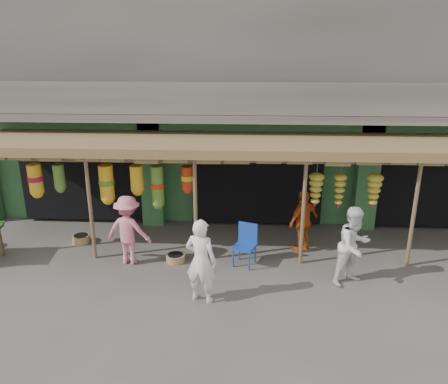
# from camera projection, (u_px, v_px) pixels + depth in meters

# --- Properties ---
(ground) EXTENTS (80.00, 80.00, 0.00)m
(ground) POSITION_uv_depth(u_px,v_px,m) (258.00, 258.00, 10.71)
(ground) COLOR #514C47
(ground) RESTS_ON ground
(building) EXTENTS (16.40, 6.80, 7.00)m
(building) POSITION_uv_depth(u_px,v_px,m) (258.00, 97.00, 14.25)
(building) COLOR gray
(building) RESTS_ON ground
(awning) EXTENTS (14.00, 2.70, 2.79)m
(awning) POSITION_uv_depth(u_px,v_px,m) (254.00, 148.00, 10.66)
(awning) COLOR brown
(awning) RESTS_ON ground
(blue_chair) EXTENTS (0.61, 0.62, 1.00)m
(blue_chair) POSITION_uv_depth(u_px,v_px,m) (246.00, 242.00, 10.28)
(blue_chair) COLOR #1942A7
(blue_chair) RESTS_ON ground
(basket_mid) EXTENTS (0.51, 0.51, 0.18)m
(basket_mid) POSITION_uv_depth(u_px,v_px,m) (176.00, 258.00, 10.52)
(basket_mid) COLOR olive
(basket_mid) RESTS_ON ground
(basket_right) EXTENTS (0.54, 0.54, 0.21)m
(basket_right) POSITION_uv_depth(u_px,v_px,m) (81.00, 239.00, 11.53)
(basket_right) COLOR #A18A4B
(basket_right) RESTS_ON ground
(person_front) EXTENTS (0.75, 0.60, 1.78)m
(person_front) POSITION_uv_depth(u_px,v_px,m) (201.00, 261.00, 8.66)
(person_front) COLOR white
(person_front) RESTS_ON ground
(person_right) EXTENTS (1.08, 1.02, 1.76)m
(person_right) POSITION_uv_depth(u_px,v_px,m) (354.00, 246.00, 9.34)
(person_right) COLOR white
(person_right) RESTS_ON ground
(person_vendor) EXTENTS (0.97, 0.92, 1.61)m
(person_vendor) POSITION_uv_depth(u_px,v_px,m) (303.00, 221.00, 10.86)
(person_vendor) COLOR #C15012
(person_vendor) RESTS_ON ground
(person_shopper) EXTENTS (1.18, 0.82, 1.68)m
(person_shopper) POSITION_uv_depth(u_px,v_px,m) (128.00, 230.00, 10.23)
(person_shopper) COLOR pink
(person_shopper) RESTS_ON ground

